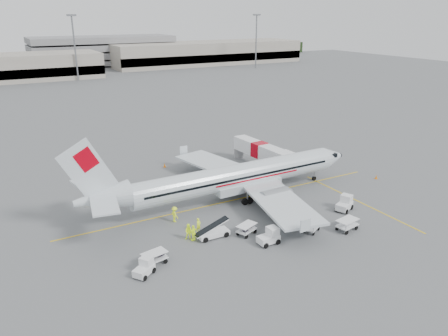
{
  "coord_description": "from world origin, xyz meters",
  "views": [
    {
      "loc": [
        -25.68,
        -44.3,
        22.63
      ],
      "look_at": [
        0.0,
        2.0,
        3.8
      ],
      "focal_mm": 35.0,
      "sensor_mm": 36.0,
      "label": 1
    }
  ],
  "objects_px": {
    "jet_bridge": "(260,155)",
    "belt_loader": "(213,227)",
    "aircraft": "(238,160)",
    "tug_fore": "(344,203)",
    "tug_mid": "(268,236)",
    "tug_aft": "(144,268)"
  },
  "relations": [
    {
      "from": "aircraft",
      "to": "tug_fore",
      "type": "relative_size",
      "value": 15.85
    },
    {
      "from": "tug_fore",
      "to": "jet_bridge",
      "type": "bearing_deg",
      "value": 66.16
    },
    {
      "from": "tug_mid",
      "to": "tug_aft",
      "type": "xyz_separation_m",
      "value": [
        -13.23,
        0.72,
        -0.08
      ]
    },
    {
      "from": "jet_bridge",
      "to": "belt_loader",
      "type": "height_order",
      "value": "jet_bridge"
    },
    {
      "from": "aircraft",
      "to": "tug_fore",
      "type": "bearing_deg",
      "value": -45.85
    },
    {
      "from": "jet_bridge",
      "to": "belt_loader",
      "type": "relative_size",
      "value": 3.19
    },
    {
      "from": "belt_loader",
      "to": "tug_fore",
      "type": "height_order",
      "value": "belt_loader"
    },
    {
      "from": "tug_fore",
      "to": "tug_mid",
      "type": "bearing_deg",
      "value": 166.0
    },
    {
      "from": "jet_bridge",
      "to": "tug_mid",
      "type": "xyz_separation_m",
      "value": [
        -12.55,
        -20.77,
        -1.04
      ]
    },
    {
      "from": "tug_mid",
      "to": "aircraft",
      "type": "bearing_deg",
      "value": 71.87
    },
    {
      "from": "jet_bridge",
      "to": "tug_mid",
      "type": "height_order",
      "value": "jet_bridge"
    },
    {
      "from": "aircraft",
      "to": "jet_bridge",
      "type": "height_order",
      "value": "aircraft"
    },
    {
      "from": "tug_fore",
      "to": "tug_mid",
      "type": "xyz_separation_m",
      "value": [
        -12.68,
        -2.29,
        -0.05
      ]
    },
    {
      "from": "jet_bridge",
      "to": "belt_loader",
      "type": "xyz_separation_m",
      "value": [
        -16.91,
        -16.73,
        -0.68
      ]
    },
    {
      "from": "aircraft",
      "to": "jet_bridge",
      "type": "xyz_separation_m",
      "value": [
        9.24,
        9.05,
        -3.28
      ]
    },
    {
      "from": "belt_loader",
      "to": "tug_aft",
      "type": "bearing_deg",
      "value": -158.47
    },
    {
      "from": "tug_mid",
      "to": "jet_bridge",
      "type": "bearing_deg",
      "value": 56.5
    },
    {
      "from": "tug_mid",
      "to": "tug_fore",
      "type": "bearing_deg",
      "value": 7.87
    },
    {
      "from": "belt_loader",
      "to": "tug_mid",
      "type": "relative_size",
      "value": 2.02
    },
    {
      "from": "aircraft",
      "to": "tug_fore",
      "type": "distance_m",
      "value": 13.96
    },
    {
      "from": "tug_fore",
      "to": "tug_mid",
      "type": "distance_m",
      "value": 12.88
    },
    {
      "from": "tug_mid",
      "to": "tug_aft",
      "type": "height_order",
      "value": "tug_mid"
    }
  ]
}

